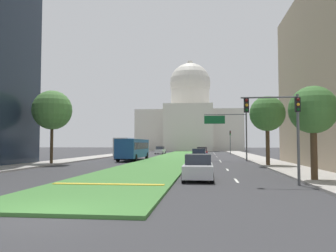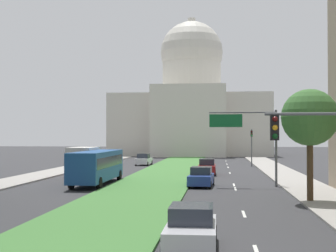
# 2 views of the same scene
# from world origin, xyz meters

# --- Properties ---
(ground_plane) EXTENTS (260.00, 260.00, 0.00)m
(ground_plane) POSITION_xyz_m (0.00, 52.92, 0.00)
(ground_plane) COLOR #333335
(grass_median) EXTENTS (6.87, 95.25, 0.14)m
(grass_median) POSITION_xyz_m (0.00, 47.62, 0.07)
(grass_median) COLOR #427A38
(grass_median) RESTS_ON ground_plane
(lane_dashes_right) EXTENTS (0.16, 68.31, 0.01)m
(lane_dashes_right) POSITION_xyz_m (7.25, 44.99, 0.00)
(lane_dashes_right) COLOR silver
(lane_dashes_right) RESTS_ON ground_plane
(sidewalk_left) EXTENTS (4.00, 95.25, 0.15)m
(sidewalk_left) POSITION_xyz_m (-13.06, 42.33, 0.07)
(sidewalk_left) COLOR #9E9991
(sidewalk_left) RESTS_ON ground_plane
(sidewalk_right) EXTENTS (4.00, 95.25, 0.15)m
(sidewalk_right) POSITION_xyz_m (13.06, 42.33, 0.07)
(sidewalk_right) COLOR #9E9991
(sidewalk_right) RESTS_ON ground_plane
(capitol_building) EXTENTS (34.23, 27.91, 31.14)m
(capitol_building) POSITION_xyz_m (0.00, 105.06, 10.51)
(capitol_building) COLOR beige
(capitol_building) RESTS_ON ground_plane
(traffic_light_far_right) EXTENTS (0.28, 0.35, 5.20)m
(traffic_light_far_right) POSITION_xyz_m (10.56, 62.71, 3.31)
(traffic_light_far_right) COLOR #515456
(traffic_light_far_right) RESTS_ON ground_plane
(overhead_guide_sign) EXTENTS (5.75, 0.20, 6.50)m
(overhead_guide_sign) POSITION_xyz_m (8.59, 35.53, 4.66)
(overhead_guide_sign) COLOR #515456
(overhead_guide_sign) RESTS_ON ground_plane
(street_tree_right_mid) EXTENTS (3.69, 3.69, 7.35)m
(street_tree_right_mid) POSITION_xyz_m (11.75, 25.65, 5.46)
(street_tree_right_mid) COLOR #4C3823
(street_tree_right_mid) RESTS_ON ground_plane
(sedan_lead_stopped) EXTENTS (1.93, 4.51, 1.67)m
(sedan_lead_stopped) POSITION_xyz_m (4.81, 11.73, 0.79)
(sedan_lead_stopped) COLOR #BCBCC1
(sedan_lead_stopped) RESTS_ON ground_plane
(sedan_midblock) EXTENTS (2.22, 4.52, 1.67)m
(sedan_midblock) POSITION_xyz_m (4.43, 35.09, 0.79)
(sedan_midblock) COLOR navy
(sedan_midblock) RESTS_ON ground_plane
(sedan_distant) EXTENTS (1.95, 4.61, 1.76)m
(sedan_distant) POSITION_xyz_m (4.65, 47.75, 0.82)
(sedan_distant) COLOR maroon
(sedan_distant) RESTS_ON ground_plane
(sedan_far_horizon) EXTENTS (2.06, 4.28, 1.70)m
(sedan_far_horizon) POSITION_xyz_m (-4.84, 64.36, 0.80)
(sedan_far_horizon) COLOR silver
(sedan_far_horizon) RESTS_ON ground_plane
(box_truck_delivery) EXTENTS (2.40, 6.40, 3.20)m
(box_truck_delivery) POSITION_xyz_m (-7.03, 40.45, 1.68)
(box_truck_delivery) COLOR maroon
(box_truck_delivery) RESTS_ON ground_plane
(city_bus) EXTENTS (2.62, 11.00, 2.95)m
(city_bus) POSITION_xyz_m (-4.81, 35.94, 1.77)
(city_bus) COLOR #1E4C8C
(city_bus) RESTS_ON ground_plane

